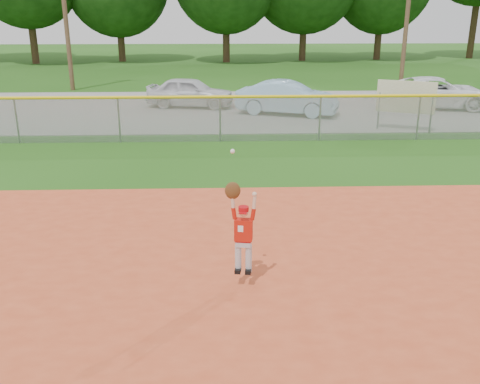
% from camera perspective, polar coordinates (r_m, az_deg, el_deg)
% --- Properties ---
extents(ground, '(120.00, 120.00, 0.00)m').
position_cam_1_polar(ground, '(8.69, -2.01, -10.47)').
color(ground, '#204F12').
rests_on(ground, ground).
extents(parking_strip, '(44.00, 10.00, 0.03)m').
position_cam_1_polar(parking_strip, '(23.94, -2.13, 8.86)').
color(parking_strip, gray).
rests_on(parking_strip, ground).
extents(car_white_a, '(4.07, 2.23, 1.31)m').
position_cam_1_polar(car_white_a, '(24.33, -5.33, 10.57)').
color(car_white_a, silver).
rests_on(car_white_a, parking_strip).
extents(car_blue, '(4.38, 2.74, 1.36)m').
position_cam_1_polar(car_blue, '(22.58, 5.07, 9.97)').
color(car_blue, '#92BEDA').
rests_on(car_blue, parking_strip).
extents(car_white_b, '(5.13, 3.12, 1.33)m').
position_cam_1_polar(car_white_b, '(25.58, 20.29, 9.92)').
color(car_white_b, white).
rests_on(car_white_b, parking_strip).
extents(sponsor_sign, '(1.89, 0.88, 1.82)m').
position_cam_1_polar(sponsor_sign, '(20.20, 17.28, 9.52)').
color(sponsor_sign, gray).
rests_on(sponsor_sign, ground).
extents(outfield_fence, '(40.06, 0.10, 1.55)m').
position_cam_1_polar(outfield_fence, '(17.88, -2.14, 8.16)').
color(outfield_fence, gray).
rests_on(outfield_fence, ground).
extents(ballplayer, '(0.50, 0.24, 2.02)m').
position_cam_1_polar(ballplayer, '(8.36, 0.20, -3.90)').
color(ballplayer, silver).
rests_on(ballplayer, ground).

